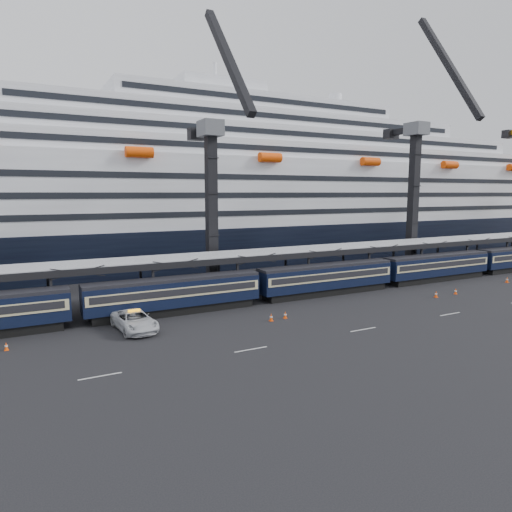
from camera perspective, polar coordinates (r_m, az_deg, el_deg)
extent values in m
plane|color=black|center=(57.45, 21.27, -5.61)|extent=(260.00, 260.00, 0.00)
cube|color=beige|center=(35.18, -18.90, -14.03)|extent=(3.00, 0.15, 0.02)
cube|color=beige|center=(38.60, -0.65, -11.60)|extent=(3.00, 0.15, 0.02)
cube|color=beige|center=(45.06, 13.25, -8.93)|extent=(3.00, 0.15, 0.02)
cube|color=beige|center=(53.46, 23.10, -6.69)|extent=(3.00, 0.15, 0.02)
cube|color=black|center=(50.20, -10.05, -6.57)|extent=(17.48, 2.40, 0.90)
cube|color=black|center=(49.79, -10.10, -4.56)|extent=(19.00, 2.80, 2.70)
cube|color=beige|center=(49.72, -10.10, -4.23)|extent=(18.62, 2.92, 1.05)
cube|color=black|center=(49.71, -10.10, -4.17)|extent=(17.86, 2.98, 0.70)
cube|color=black|center=(49.49, -10.14, -2.87)|extent=(19.00, 2.50, 0.35)
cube|color=black|center=(59.17, 8.79, -4.33)|extent=(17.48, 2.40, 0.90)
cube|color=black|center=(58.81, 8.83, -2.61)|extent=(19.00, 2.80, 2.70)
cube|color=beige|center=(58.76, 8.83, -2.33)|extent=(18.62, 2.92, 1.05)
cube|color=black|center=(58.75, 8.83, -2.28)|extent=(17.86, 2.98, 0.70)
cube|color=black|center=(58.56, 8.86, -1.17)|extent=(19.00, 2.50, 0.35)
cube|color=black|center=(72.67, 21.60, -2.51)|extent=(17.48, 2.40, 0.90)
cube|color=black|center=(72.38, 21.67, -1.11)|extent=(19.00, 2.80, 2.70)
cube|color=beige|center=(72.34, 21.69, -0.88)|extent=(18.62, 2.92, 1.05)
cube|color=black|center=(72.33, 21.69, -0.84)|extent=(17.86, 2.98, 0.70)
cube|color=black|center=(72.18, 21.73, 0.07)|extent=(19.00, 2.50, 0.35)
cube|color=gray|center=(66.37, 12.39, 1.24)|extent=(130.00, 6.00, 0.25)
cube|color=black|center=(64.16, 14.11, 0.69)|extent=(130.00, 0.25, 0.70)
cube|color=black|center=(68.71, 10.78, 1.26)|extent=(130.00, 0.25, 0.70)
cube|color=black|center=(48.76, -24.16, -4.87)|extent=(0.25, 0.25, 5.40)
cube|color=black|center=(54.25, -24.54, -3.65)|extent=(0.25, 0.25, 5.40)
cube|color=black|center=(50.28, -12.70, -3.99)|extent=(0.25, 0.25, 5.40)
cube|color=black|center=(55.61, -14.20, -2.90)|extent=(0.25, 0.25, 5.40)
cube|color=black|center=(53.65, -2.32, -3.05)|extent=(0.25, 0.25, 5.40)
cube|color=black|center=(58.68, -4.67, -2.12)|extent=(0.25, 0.25, 5.40)
cube|color=black|center=(58.55, 6.56, -2.17)|extent=(0.25, 0.25, 5.40)
cube|color=black|center=(63.19, 3.71, -1.39)|extent=(0.25, 0.25, 5.40)
cube|color=black|center=(64.64, 13.92, -1.40)|extent=(0.25, 0.25, 5.40)
cube|color=black|center=(68.87, 10.83, -0.74)|extent=(0.25, 0.25, 5.40)
cube|color=black|center=(71.62, 19.92, -0.75)|extent=(0.25, 0.25, 5.40)
cube|color=black|center=(75.46, 16.79, -0.19)|extent=(0.25, 0.25, 5.40)
cube|color=black|center=(79.24, 24.82, -0.22)|extent=(0.25, 0.25, 5.40)
cube|color=black|center=(82.73, 21.75, 0.27)|extent=(0.25, 0.25, 5.40)
cube|color=black|center=(87.35, 28.83, 0.22)|extent=(0.25, 0.25, 5.40)
cube|color=black|center=(90.52, 25.88, 0.65)|extent=(0.25, 0.25, 5.40)
cube|color=black|center=(98.71, 29.35, 0.97)|extent=(0.25, 0.25, 5.40)
cube|color=black|center=(93.21, -0.38, 2.13)|extent=(200.00, 28.00, 7.00)
cube|color=silver|center=(92.74, -0.38, 7.98)|extent=(190.00, 26.88, 12.00)
cube|color=silver|center=(93.05, -0.39, 12.60)|extent=(160.00, 24.64, 3.00)
cube|color=black|center=(82.29, 3.67, 13.20)|extent=(153.60, 0.12, 0.90)
cube|color=silver|center=(93.34, -0.39, 14.44)|extent=(124.00, 21.84, 3.00)
cube|color=black|center=(83.81, 3.17, 15.17)|extent=(119.04, 0.12, 0.90)
cube|color=silver|center=(93.73, -0.39, 16.26)|extent=(90.00, 19.04, 3.00)
cube|color=black|center=(85.43, 2.69, 17.07)|extent=(86.40, 0.12, 0.90)
cube|color=silver|center=(94.21, -0.39, 18.06)|extent=(56.00, 16.24, 3.00)
cube|color=black|center=(87.15, 2.21, 18.89)|extent=(53.76, 0.12, 0.90)
cube|color=silver|center=(91.37, -5.14, 19.95)|extent=(16.00, 12.00, 2.50)
cylinder|color=silver|center=(105.28, 9.86, 18.53)|extent=(2.80, 2.80, 3.00)
cylinder|color=#FF4B08|center=(70.59, -14.38, 12.47)|extent=(4.00, 1.60, 1.60)
cylinder|color=#FF4B08|center=(78.70, 1.76, 12.21)|extent=(4.00, 1.60, 1.60)
cylinder|color=#FF4B08|center=(91.50, 14.10, 11.38)|extent=(4.00, 1.60, 1.60)
cylinder|color=#FF4B08|center=(107.32, 23.06, 10.45)|extent=(4.00, 1.60, 1.60)
cube|color=#505458|center=(60.99, -5.46, -3.37)|extent=(4.50, 4.50, 2.00)
cube|color=black|center=(59.85, -5.59, 6.06)|extent=(1.30, 1.30, 18.00)
cube|color=#505458|center=(60.36, -5.72, 15.59)|extent=(2.60, 3.20, 2.00)
cube|color=black|center=(56.52, -3.43, 23.28)|extent=(0.90, 12.26, 14.37)
cube|color=black|center=(62.68, -6.61, 15.29)|extent=(0.90, 5.04, 0.90)
cube|color=black|center=(64.99, -7.44, 14.83)|extent=(2.20, 1.60, 1.60)
cube|color=#505458|center=(80.07, 18.70, -1.05)|extent=(4.50, 4.50, 2.00)
cube|color=black|center=(79.18, 19.06, 6.83)|extent=(1.30, 1.30, 20.00)
cube|color=#505458|center=(79.82, 19.43, 14.75)|extent=(2.60, 3.20, 2.00)
cube|color=black|center=(77.54, 23.04, 20.96)|extent=(0.90, 12.21, 16.90)
cube|color=black|center=(81.75, 17.95, 14.64)|extent=(0.90, 5.60, 0.90)
cube|color=black|center=(83.71, 16.53, 14.39)|extent=(2.20, 1.60, 1.60)
cube|color=black|center=(109.80, 29.00, 13.17)|extent=(2.20, 1.60, 1.60)
imported|color=silver|center=(44.91, -14.94, -7.83)|extent=(3.62, 6.89, 1.85)
cube|color=#FF4B08|center=(43.60, -28.73, -10.27)|extent=(0.35, 0.35, 0.04)
cone|color=#FF4B08|center=(43.50, -28.76, -9.83)|extent=(0.30, 0.30, 0.67)
cylinder|color=white|center=(43.50, -28.76, -9.83)|extent=(0.25, 0.25, 0.11)
cube|color=#FF4B08|center=(46.74, 1.91, -8.09)|extent=(0.40, 0.40, 0.04)
cone|color=#FF4B08|center=(46.63, 1.91, -7.62)|extent=(0.33, 0.33, 0.75)
cylinder|color=white|center=(46.63, 1.91, -7.62)|extent=(0.28, 0.28, 0.13)
cube|color=#FF4B08|center=(47.75, 3.67, -7.75)|extent=(0.38, 0.38, 0.04)
cone|color=#FF4B08|center=(47.65, 3.67, -7.32)|extent=(0.32, 0.32, 0.71)
cylinder|color=white|center=(47.65, 3.67, -7.32)|extent=(0.27, 0.27, 0.12)
cube|color=#FF4B08|center=(61.15, 21.57, -4.81)|extent=(0.42, 0.42, 0.04)
cone|color=#FF4B08|center=(61.06, 21.59, -4.42)|extent=(0.35, 0.35, 0.80)
cylinder|color=white|center=(61.06, 21.59, -4.42)|extent=(0.30, 0.30, 0.13)
cube|color=#FF4B08|center=(64.03, 23.67, -4.37)|extent=(0.39, 0.39, 0.04)
cone|color=#FF4B08|center=(63.96, 23.69, -4.03)|extent=(0.32, 0.32, 0.73)
cylinder|color=white|center=(63.96, 23.69, -4.03)|extent=(0.27, 0.27, 0.12)
cube|color=#FF4B08|center=(75.49, 28.86, -2.90)|extent=(0.43, 0.43, 0.04)
cone|color=#FF4B08|center=(75.42, 28.89, -2.58)|extent=(0.36, 0.36, 0.81)
cylinder|color=white|center=(75.42, 28.89, -2.58)|extent=(0.30, 0.30, 0.13)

